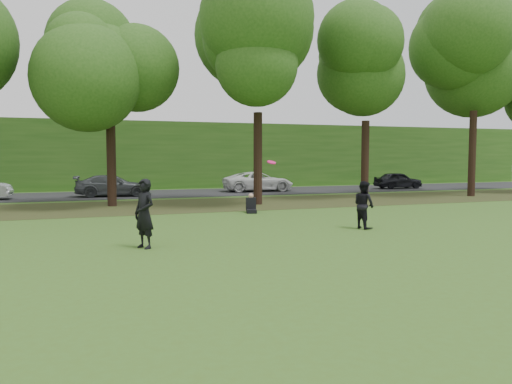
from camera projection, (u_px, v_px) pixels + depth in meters
ground at (277, 255)px, 12.35m from camera, size 120.00×120.00×0.00m
leaf_litter at (177, 206)px, 24.54m from camera, size 60.00×7.00×0.01m
street at (153, 194)px, 32.04m from camera, size 70.00×7.00×0.02m
far_hedge at (141, 155)px, 37.49m from camera, size 70.00×3.00×5.00m
player_left at (144, 214)px, 13.18m from camera, size 0.73×0.81×1.85m
player_right at (364, 205)px, 16.79m from camera, size 0.71×0.86×1.61m
parked_cars at (156, 184)px, 31.27m from camera, size 38.05×3.28×1.38m
frisbee at (272, 162)px, 15.03m from camera, size 0.36×0.34×0.15m
seated_person at (251, 205)px, 21.56m from camera, size 0.57×0.81×0.83m
tree_line at (168, 43)px, 23.80m from camera, size 55.30×7.90×12.31m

